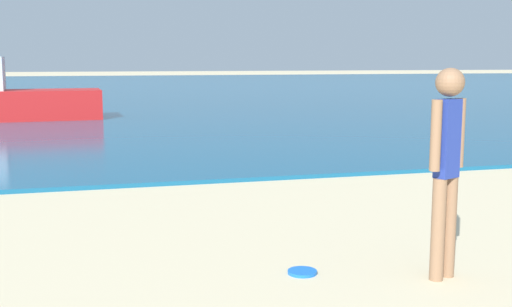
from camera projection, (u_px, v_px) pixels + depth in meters
name	position (u px, v px, depth m)	size (l,w,h in m)	color
water	(106.00, 88.00, 37.07)	(160.00, 60.00, 0.06)	#14567F
person_standing	(447.00, 161.00, 4.71)	(0.34, 0.21, 1.60)	#936B4C
frisbee	(302.00, 272.00, 4.94)	(0.23, 0.23, 0.03)	blue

